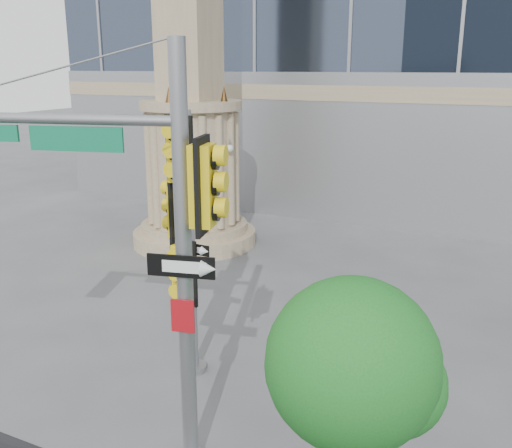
% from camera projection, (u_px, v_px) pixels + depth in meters
% --- Properties ---
extents(ground, '(120.00, 120.00, 0.00)m').
position_uv_depth(ground, '(215.00, 418.00, 10.44)').
color(ground, '#545456').
rests_on(ground, ground).
extents(monument, '(4.40, 4.40, 16.60)m').
position_uv_depth(monument, '(190.00, 88.00, 19.29)').
color(monument, gray).
rests_on(monument, ground).
extents(main_signal_pole, '(5.04, 1.68, 6.61)m').
position_uv_depth(main_signal_pole, '(105.00, 217.00, 8.34)').
color(main_signal_pole, slate).
rests_on(main_signal_pole, ground).
extents(secondary_signal_pole, '(0.93, 0.73, 5.45)m').
position_uv_depth(secondary_signal_pole, '(184.00, 226.00, 11.16)').
color(secondary_signal_pole, slate).
rests_on(secondary_signal_pole, ground).
extents(street_tree, '(2.34, 2.29, 3.65)m').
position_uv_depth(street_tree, '(355.00, 370.00, 7.43)').
color(street_tree, gray).
rests_on(street_tree, ground).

